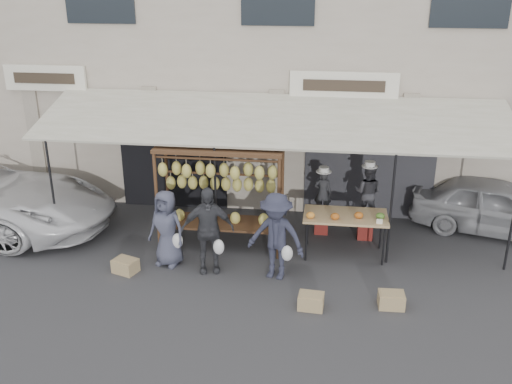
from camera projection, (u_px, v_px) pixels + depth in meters
The scene contains 16 objects.
ground_plane at pixel (257, 283), 10.84m from camera, with size 90.00×90.00×0.00m, color #2D2D30.
shophouse at pixel (288, 44), 15.48m from camera, with size 24.00×6.15×7.30m.
awning at pixel (271, 121), 11.99m from camera, with size 10.00×2.35×2.92m.
banana_rack at pixel (220, 178), 11.65m from camera, with size 2.60×0.90×2.24m.
produce_table at pixel (346, 217), 11.57m from camera, with size 1.70×0.90×1.04m.
vendor_left at pixel (323, 193), 12.55m from camera, with size 0.39×0.26×1.07m, color #26272A.
vendor_right at pixel (368, 192), 12.24m from camera, with size 0.61×0.47×1.25m, color #323237.
customer_left at pixel (167, 228), 11.26m from camera, with size 0.77×0.50×1.57m, color #404255.
customer_mid at pixel (208, 230), 10.98m from camera, with size 1.03×0.43×1.75m, color #36373C.
customer_right at pixel (276, 236), 10.74m from camera, with size 1.12×0.64×1.73m, color #292B3D.
stool_left at pixel (321, 224), 12.82m from camera, with size 0.30×0.30×0.42m, color maroon.
stool_right at pixel (365, 228), 12.56m from camera, with size 0.32×0.32×0.46m, color maroon.
crate_near_a at pixel (311, 301), 10.00m from camera, with size 0.44×0.33×0.26m, color tan.
crate_near_b at pixel (391, 300), 10.04m from camera, with size 0.45×0.34×0.27m, color tan.
crate_far at pixel (125, 266), 11.18m from camera, with size 0.45×0.34×0.27m, color tan.
sedan at pixel (496, 206), 12.71m from camera, with size 1.47×3.64×1.24m, color #96979B.
Camera 1 is at (1.20, -9.36, 5.61)m, focal length 40.00 mm.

